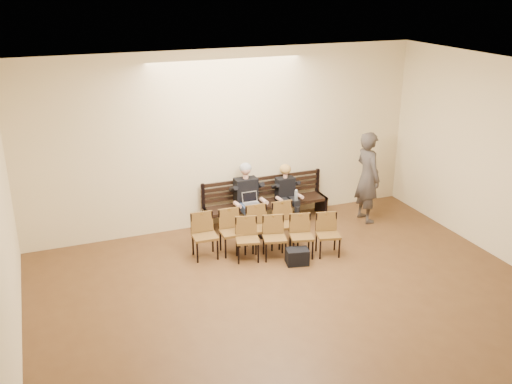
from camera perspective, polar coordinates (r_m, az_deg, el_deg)
ground at (r=7.85m, az=9.62°, el=-16.74°), size 10.00×10.00×0.00m
room_walls at (r=7.27m, az=7.66°, el=2.93°), size 8.02×10.01×3.51m
bench at (r=11.63m, az=1.01°, el=-2.09°), size 2.60×0.90×0.45m
seated_man at (r=11.21m, az=-0.85°, el=-0.57°), size 0.55×0.76×1.33m
seated_woman at (r=11.56m, az=3.11°, el=-0.59°), size 0.46×0.64×1.07m
laptop at (r=11.09m, az=-0.40°, el=-1.38°), size 0.31×0.25×0.23m
water_bottle at (r=11.37m, az=4.03°, el=-0.83°), size 0.07×0.07×0.23m
bag at (r=10.07m, az=4.15°, el=-6.46°), size 0.43×0.34×0.28m
passerby at (r=11.70m, az=11.15°, el=2.12°), size 0.54×0.80×2.16m
chair_row_front at (r=10.40m, az=-0.99°, el=-3.87°), size 1.99×0.51×0.81m
chair_row_back at (r=10.20m, az=3.23°, el=-4.56°), size 1.91×0.85×0.77m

